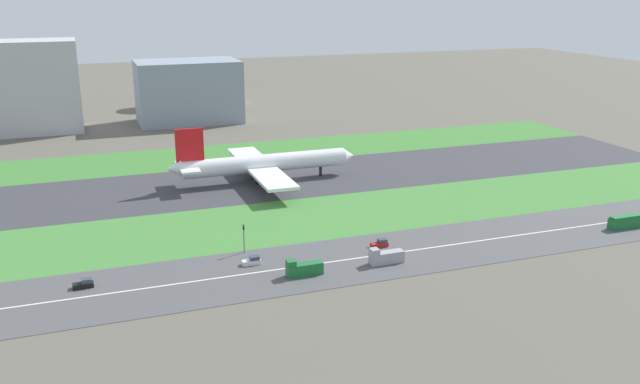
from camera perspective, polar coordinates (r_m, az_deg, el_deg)
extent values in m
plane|color=#5B564C|center=(231.84, -2.10, 1.16)|extent=(800.00, 800.00, 0.00)
cube|color=#38383D|center=(231.83, -2.10, 1.18)|extent=(280.00, 46.00, 0.10)
cube|color=#3D7A33|center=(269.91, -4.77, 3.41)|extent=(280.00, 36.00, 0.10)
cube|color=#427F38|center=(194.93, 1.60, -1.92)|extent=(280.00, 36.00, 0.10)
cube|color=#4C4C4F|center=(167.46, 5.61, -5.25)|extent=(280.00, 28.00, 0.10)
cube|color=silver|center=(167.44, 5.61, -5.23)|extent=(266.00, 0.50, 0.01)
cylinder|color=white|center=(227.36, -4.61, 2.45)|extent=(56.00, 6.00, 6.00)
cone|color=white|center=(236.71, 2.41, 3.07)|extent=(4.00, 5.70, 5.70)
cone|color=white|center=(221.44, -12.25, 1.93)|extent=(5.00, 5.40, 5.40)
cube|color=red|center=(220.46, -10.95, 3.87)|extent=(9.00, 0.80, 11.00)
cube|color=white|center=(221.98, -11.10, 2.09)|extent=(6.00, 16.00, 0.60)
cube|color=white|center=(241.26, -6.01, 2.97)|extent=(10.00, 26.00, 1.00)
cylinder|color=gray|center=(236.40, -5.41, 2.14)|extent=(5.00, 3.20, 3.20)
cube|color=white|center=(213.20, -4.05, 1.14)|extent=(10.00, 26.00, 1.00)
cylinder|color=gray|center=(219.62, -4.22, 1.01)|extent=(5.00, 3.20, 3.20)
cylinder|color=black|center=(234.24, 0.04, 1.77)|extent=(1.00, 1.00, 3.20)
cylinder|color=black|center=(230.86, -5.77, 1.46)|extent=(1.00, 1.00, 3.20)
cylinder|color=black|center=(224.32, -5.33, 1.01)|extent=(1.00, 1.00, 3.20)
cube|color=black|center=(157.51, -19.35, -7.43)|extent=(4.40, 1.80, 1.10)
cube|color=#333D4C|center=(157.10, -19.10, -7.07)|extent=(2.20, 1.66, 0.90)
cube|color=#19662D|center=(202.11, 24.52, -2.34)|extent=(11.60, 2.50, 3.00)
cube|color=#19662D|center=(201.51, 24.56, -1.88)|extent=(10.80, 2.30, 0.50)
cube|color=#B2191E|center=(171.59, 5.02, -4.45)|extent=(4.40, 1.80, 1.10)
cube|color=#333D4C|center=(171.54, 5.27, -4.11)|extent=(2.20, 1.66, 0.90)
cube|color=#19662D|center=(154.65, -1.31, -6.53)|extent=(8.40, 2.50, 2.80)
cube|color=#19662D|center=(152.96, -2.46, -6.00)|extent=(2.00, 2.30, 1.20)
cube|color=silver|center=(161.31, -5.82, -5.92)|extent=(4.40, 1.80, 1.10)
cube|color=#333D4C|center=(161.10, -5.55, -5.55)|extent=(2.20, 1.66, 0.90)
cube|color=#99999E|center=(161.81, 5.64, -5.51)|extent=(8.40, 2.50, 2.80)
cube|color=#99999E|center=(159.79, 4.62, -5.00)|extent=(2.00, 2.30, 1.20)
cylinder|color=#4C4C51|center=(167.67, -6.43, -4.12)|extent=(0.24, 0.24, 6.00)
cube|color=black|center=(166.41, -6.47, -2.97)|extent=(0.36, 0.36, 1.20)
sphere|color=#19D826|center=(166.13, -6.46, -2.89)|extent=(0.24, 0.24, 0.24)
cube|color=#B2B2B7|center=(330.08, -23.80, 8.10)|extent=(47.87, 25.70, 40.54)
cube|color=gray|center=(333.97, -11.05, 8.33)|extent=(48.07, 30.18, 29.33)
cylinder|color=silver|center=(378.23, -12.98, 8.21)|extent=(20.82, 20.82, 16.43)
cylinder|color=silver|center=(383.54, -8.17, 8.40)|extent=(20.45, 20.45, 14.04)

